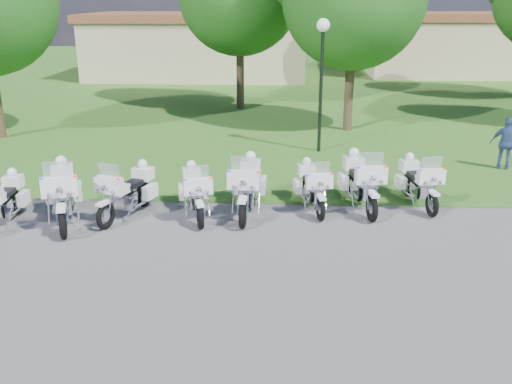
# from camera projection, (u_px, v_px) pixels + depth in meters

# --- Properties ---
(ground) EXTENTS (100.00, 100.00, 0.00)m
(ground) POSITION_uv_depth(u_px,v_px,m) (288.00, 253.00, 12.12)
(ground) COLOR #505054
(ground) RESTS_ON ground
(grass_lawn) EXTENTS (100.00, 48.00, 0.01)m
(grass_lawn) POSITION_uv_depth(u_px,v_px,m) (289.00, 79.00, 37.60)
(grass_lawn) COLOR #2B6720
(grass_lawn) RESTS_ON ground
(motorcycle_0) EXTENTS (0.77, 2.15, 1.44)m
(motorcycle_0) POSITION_uv_depth(u_px,v_px,m) (3.00, 199.00, 13.54)
(motorcycle_0) COLOR black
(motorcycle_0) RESTS_ON ground
(motorcycle_1) EXTENTS (1.39, 2.50, 1.75)m
(motorcycle_1) POSITION_uv_depth(u_px,v_px,m) (63.00, 193.00, 13.60)
(motorcycle_1) COLOR black
(motorcycle_1) RESTS_ON ground
(motorcycle_2) EXTENTS (1.21, 2.20, 1.53)m
(motorcycle_2) POSITION_uv_depth(u_px,v_px,m) (128.00, 191.00, 14.02)
(motorcycle_2) COLOR black
(motorcycle_2) RESTS_ON ground
(motorcycle_3) EXTENTS (1.10, 2.17, 1.49)m
(motorcycle_3) POSITION_uv_depth(u_px,v_px,m) (195.00, 191.00, 14.03)
(motorcycle_3) COLOR black
(motorcycle_3) RESTS_ON ground
(motorcycle_4) EXTENTS (0.87, 2.52, 1.69)m
(motorcycle_4) POSITION_uv_depth(u_px,v_px,m) (247.00, 186.00, 14.18)
(motorcycle_4) COLOR black
(motorcycle_4) RESTS_ON ground
(motorcycle_5) EXTENTS (0.96, 2.10, 1.43)m
(motorcycle_5) POSITION_uv_depth(u_px,v_px,m) (312.00, 186.00, 14.51)
(motorcycle_5) COLOR black
(motorcycle_5) RESTS_ON ground
(motorcycle_6) EXTENTS (1.06, 2.47, 1.67)m
(motorcycle_6) POSITION_uv_depth(u_px,v_px,m) (361.00, 181.00, 14.57)
(motorcycle_6) COLOR black
(motorcycle_6) RESTS_ON ground
(motorcycle_7) EXTENTS (0.98, 2.18, 1.48)m
(motorcycle_7) POSITION_uv_depth(u_px,v_px,m) (418.00, 182.00, 14.79)
(motorcycle_7) COLOR black
(motorcycle_7) RESTS_ON ground
(lamp_post) EXTENTS (0.44, 0.44, 4.49)m
(lamp_post) POSITION_uv_depth(u_px,v_px,m) (322.00, 54.00, 18.93)
(lamp_post) COLOR black
(lamp_post) RESTS_ON ground
(building_west) EXTENTS (14.56, 8.32, 4.10)m
(building_west) POSITION_uv_depth(u_px,v_px,m) (200.00, 45.00, 38.18)
(building_west) COLOR #C1B08B
(building_west) RESTS_ON ground
(building_east) EXTENTS (11.44, 7.28, 4.10)m
(building_east) POSITION_uv_depth(u_px,v_px,m) (449.00, 43.00, 39.19)
(building_east) COLOR #C1B08B
(building_east) RESTS_ON ground
(bystander_c) EXTENTS (1.04, 0.74, 1.65)m
(bystander_c) POSITION_uv_depth(u_px,v_px,m) (507.00, 144.00, 17.73)
(bystander_c) COLOR #385088
(bystander_c) RESTS_ON ground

